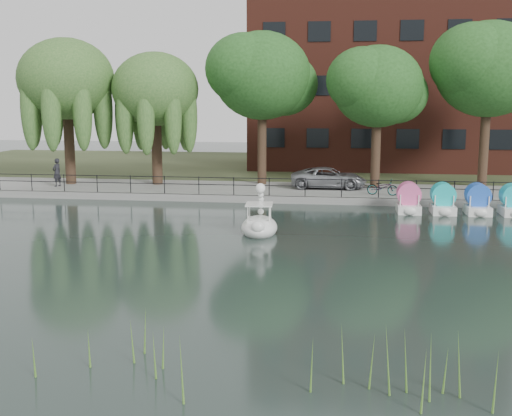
% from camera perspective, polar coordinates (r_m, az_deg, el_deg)
% --- Properties ---
extents(ground_plane, '(120.00, 120.00, 0.00)m').
position_cam_1_polar(ground_plane, '(22.98, -2.57, -4.87)').
color(ground_plane, '#2F3E3A').
extents(promenade, '(40.00, 6.00, 0.40)m').
position_cam_1_polar(promenade, '(38.49, 1.64, 1.45)').
color(promenade, gray).
rests_on(promenade, ground_plane).
extents(kerb, '(40.00, 0.25, 0.40)m').
position_cam_1_polar(kerb, '(35.59, 1.14, 0.76)').
color(kerb, gray).
rests_on(kerb, ground_plane).
extents(land_strip, '(60.00, 22.00, 0.36)m').
position_cam_1_polar(land_strip, '(52.32, 3.25, 3.67)').
color(land_strip, '#47512D').
rests_on(land_strip, ground_plane).
extents(railing, '(32.00, 0.05, 1.00)m').
position_cam_1_polar(railing, '(35.65, 1.18, 2.31)').
color(railing, black).
rests_on(railing, promenade).
extents(apartment_building, '(20.00, 10.07, 18.00)m').
position_cam_1_polar(apartment_building, '(52.03, 11.28, 13.59)').
color(apartment_building, '#4C1E16').
rests_on(apartment_building, land_strip).
extents(willow_left, '(5.88, 5.88, 9.01)m').
position_cam_1_polar(willow_left, '(41.96, -16.52, 10.90)').
color(willow_left, '#473323').
rests_on(willow_left, promenade).
extents(willow_mid, '(5.32, 5.32, 8.15)m').
position_cam_1_polar(willow_mid, '(40.52, -8.95, 10.34)').
color(willow_mid, '#473323').
rests_on(willow_mid, promenade).
extents(broadleaf_center, '(6.00, 6.00, 9.25)m').
position_cam_1_polar(broadleaf_center, '(40.19, 0.54, 11.63)').
color(broadleaf_center, '#473323').
rests_on(broadleaf_center, promenade).
extents(broadleaf_right, '(5.40, 5.40, 8.32)m').
position_cam_1_polar(broadleaf_right, '(39.42, 10.78, 10.51)').
color(broadleaf_right, '#473323').
rests_on(broadleaf_right, promenade).
extents(broadleaf_far, '(6.30, 6.30, 9.71)m').
position_cam_1_polar(broadleaf_far, '(41.28, 19.98, 11.47)').
color(broadleaf_far, '#473323').
rests_on(broadleaf_far, promenade).
extents(minivan, '(2.38, 5.18, 1.44)m').
position_cam_1_polar(minivan, '(38.70, 6.48, 2.82)').
color(minivan, gray).
rests_on(minivan, promenade).
extents(bicycle, '(0.92, 1.80, 1.00)m').
position_cam_1_polar(bicycle, '(36.47, 11.19, 1.91)').
color(bicycle, gray).
rests_on(bicycle, promenade).
extents(pedestrian, '(0.69, 0.83, 1.98)m').
position_cam_1_polar(pedestrian, '(41.08, -17.29, 3.22)').
color(pedestrian, black).
rests_on(pedestrian, promenade).
extents(swan_boat, '(1.72, 2.60, 2.09)m').
position_cam_1_polar(swan_boat, '(27.66, 0.31, -1.35)').
color(swan_boat, white).
rests_on(swan_boat, ground_plane).
extents(pedal_boat_row, '(9.65, 1.70, 1.40)m').
position_cam_1_polar(pedal_boat_row, '(34.28, 20.49, 0.47)').
color(pedal_boat_row, white).
rests_on(pedal_boat_row, ground_plane).
extents(reed_bank, '(24.00, 2.40, 1.20)m').
position_cam_1_polar(reed_bank, '(13.58, -1.33, -12.89)').
color(reed_bank, '#669938').
rests_on(reed_bank, ground_plane).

